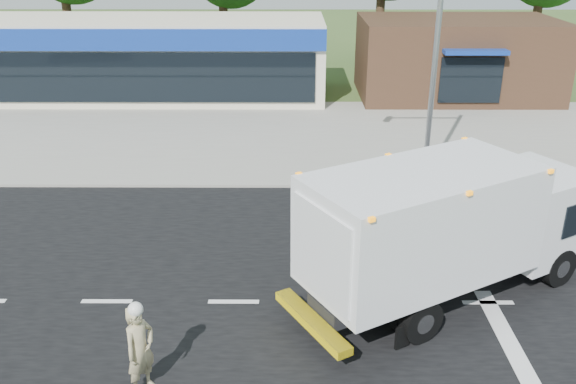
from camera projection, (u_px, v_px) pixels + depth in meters
name	position (u px, v px, depth m)	size (l,w,h in m)	color
ground	(361.00, 303.00, 14.36)	(120.00, 120.00, 0.00)	#385123
road_asphalt	(361.00, 303.00, 14.36)	(60.00, 14.00, 0.02)	black
sidewalk	(337.00, 174.00, 21.88)	(60.00, 2.40, 0.12)	gray
parking_apron	(328.00, 128.00, 27.24)	(60.00, 9.00, 0.02)	gray
lane_markings	(430.00, 337.00, 13.10)	(55.20, 7.00, 0.01)	silver
ems_box_truck	(448.00, 223.00, 13.82)	(7.81, 5.89, 3.40)	black
emergency_worker	(140.00, 348.00, 11.27)	(0.72, 0.80, 1.95)	tan
retail_strip_mall	(152.00, 58.00, 31.95)	(18.00, 6.20, 4.00)	beige
brown_storefront	(456.00, 58.00, 31.92)	(10.00, 6.70, 4.00)	#382316
traffic_signal_pole	(417.00, 39.00, 19.41)	(3.51, 0.25, 8.00)	gray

